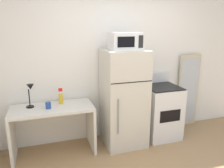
% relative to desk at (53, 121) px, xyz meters
% --- Properties ---
extents(wall_back_white, '(5.00, 0.10, 2.60)m').
position_rel_desk_xyz_m(wall_back_white, '(1.15, 0.36, 0.77)').
color(wall_back_white, white).
rests_on(wall_back_white, ground).
extents(desk, '(1.21, 0.57, 0.75)m').
position_rel_desk_xyz_m(desk, '(0.00, 0.00, 0.00)').
color(desk, silver).
rests_on(desk, ground).
extents(desk_lamp, '(0.14, 0.12, 0.35)m').
position_rel_desk_xyz_m(desk_lamp, '(-0.28, 0.07, 0.46)').
color(desk_lamp, black).
rests_on(desk_lamp, desk).
extents(coffee_mug, '(0.08, 0.08, 0.09)m').
position_rel_desk_xyz_m(coffee_mug, '(-0.05, -0.04, 0.27)').
color(coffee_mug, '#264C99').
rests_on(coffee_mug, desk).
extents(spray_bottle, '(0.06, 0.06, 0.25)m').
position_rel_desk_xyz_m(spray_bottle, '(0.14, 0.11, 0.32)').
color(spray_bottle, yellow).
rests_on(spray_bottle, desk).
extents(refrigerator, '(0.65, 0.67, 1.56)m').
position_rel_desk_xyz_m(refrigerator, '(1.13, -0.03, 0.25)').
color(refrigerator, beige).
rests_on(refrigerator, ground).
extents(microwave, '(0.46, 0.35, 0.26)m').
position_rel_desk_xyz_m(microwave, '(1.13, -0.06, 1.17)').
color(microwave, silver).
rests_on(microwave, refrigerator).
extents(oven_range, '(0.58, 0.61, 1.10)m').
position_rel_desk_xyz_m(oven_range, '(1.83, -0.01, -0.06)').
color(oven_range, white).
rests_on(oven_range, ground).
extents(leaning_mirror, '(0.44, 0.03, 1.40)m').
position_rel_desk_xyz_m(leaning_mirror, '(2.56, 0.24, 0.17)').
color(leaning_mirror, '#C6B793').
rests_on(leaning_mirror, ground).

